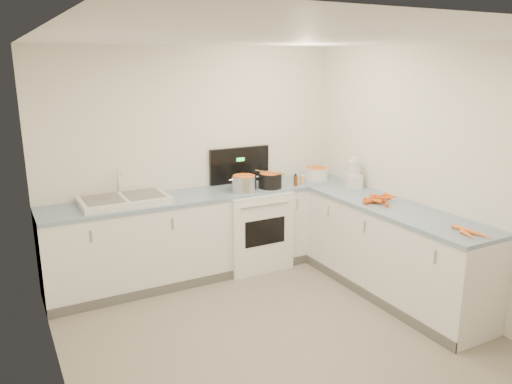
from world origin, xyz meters
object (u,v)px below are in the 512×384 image
stove (251,226)px  spice_jar (302,180)px  mixing_bowl (316,173)px  steel_pot (244,185)px  black_pot (270,181)px  extract_bottle (296,181)px  food_processor (353,174)px  sink (124,200)px

stove → spice_jar: size_ratio=14.37×
spice_jar → mixing_bowl: bearing=25.7°
stove → steel_pot: (-0.16, -0.13, 0.55)m
black_pot → extract_bottle: bearing=-8.7°
stove → food_processor: size_ratio=3.91×
spice_jar → food_processor: bearing=-43.2°
sink → spice_jar: 2.06m
stove → spice_jar: 0.81m
sink → black_pot: 1.64m
spice_jar → extract_bottle: bearing=-166.7°
stove → mixing_bowl: (0.90, -0.00, 0.53)m
sink → spice_jar: sink is taller
sink → spice_jar: (2.05, -0.16, 0.01)m
black_pot → food_processor: 0.95m
black_pot → mixing_bowl: black_pot is taller
steel_pot → stove: bearing=40.5°
steel_pot → food_processor: food_processor is taller
mixing_bowl → extract_bottle: (-0.41, -0.17, -0.01)m
black_pot → food_processor: food_processor is taller
steel_pot → spice_jar: bearing=-0.8°
sink → extract_bottle: bearing=-5.5°
stove → spice_jar: (0.60, -0.15, 0.51)m
sink → mixing_bowl: (2.35, -0.02, 0.03)m
sink → steel_pot: (1.29, -0.15, 0.04)m
sink → extract_bottle: 1.95m
extract_bottle → spice_jar: 0.11m
spice_jar → sink: bearing=175.5°
mixing_bowl → food_processor: (0.13, -0.55, 0.08)m
steel_pot → extract_bottle: bearing=-3.2°
extract_bottle → spice_jar: extract_bottle is taller
stove → steel_pot: bearing=-139.5°
sink → black_pot: (1.63, -0.14, 0.04)m
black_pot → mixing_bowl: 0.73m
sink → extract_bottle: size_ratio=7.41×
steel_pot → food_processor: size_ratio=0.78×
mixing_bowl → spice_jar: (-0.30, -0.14, -0.02)m
steel_pot → mixing_bowl: bearing=7.2°
stove → sink: bearing=179.4°
steel_pot → extract_bottle: size_ratio=2.35×
mixing_bowl → spice_jar: mixing_bowl is taller
mixing_bowl → black_pot: bearing=-170.4°
stove → mixing_bowl: stove is taller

